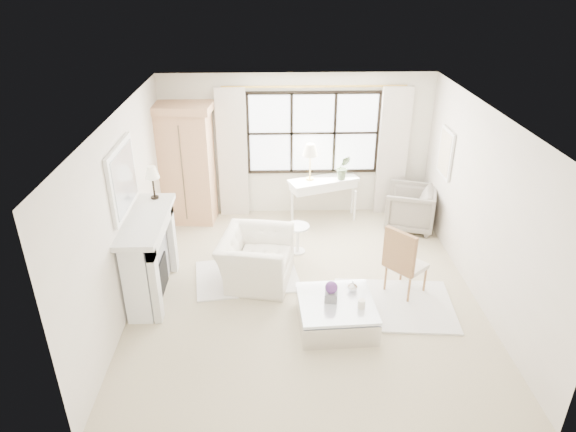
% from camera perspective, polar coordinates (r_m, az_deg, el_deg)
% --- Properties ---
extents(floor, '(5.50, 5.50, 0.00)m').
position_cam_1_polar(floor, '(7.84, 1.85, -8.19)').
color(floor, '#C2B290').
rests_on(floor, ground).
extents(ceiling, '(5.50, 5.50, 0.00)m').
position_cam_1_polar(ceiling, '(6.68, 2.19, 11.23)').
color(ceiling, white).
rests_on(ceiling, ground).
extents(wall_back, '(5.00, 0.00, 5.00)m').
position_cam_1_polar(wall_back, '(9.70, 0.97, 7.81)').
color(wall_back, white).
rests_on(wall_back, ground).
extents(wall_front, '(5.00, 0.00, 5.00)m').
position_cam_1_polar(wall_front, '(4.84, 4.12, -13.56)').
color(wall_front, beige).
rests_on(wall_front, ground).
extents(wall_left, '(0.00, 5.50, 5.50)m').
position_cam_1_polar(wall_left, '(7.43, -17.62, 0.44)').
color(wall_left, silver).
rests_on(wall_left, ground).
extents(wall_right, '(0.00, 5.50, 5.50)m').
position_cam_1_polar(wall_right, '(7.73, 20.85, 0.95)').
color(wall_right, beige).
rests_on(wall_right, ground).
extents(window_pane, '(2.40, 0.02, 1.50)m').
position_cam_1_polar(window_pane, '(9.62, 2.80, 9.19)').
color(window_pane, white).
rests_on(window_pane, wall_back).
extents(window_frame, '(2.50, 0.04, 1.50)m').
position_cam_1_polar(window_frame, '(9.61, 2.80, 9.18)').
color(window_frame, black).
rests_on(window_frame, wall_back).
extents(curtain_rod, '(3.30, 0.04, 0.04)m').
position_cam_1_polar(curtain_rod, '(9.34, 2.95, 14.18)').
color(curtain_rod, '#BD9441').
rests_on(curtain_rod, wall_back).
extents(curtain_left, '(0.55, 0.10, 2.47)m').
position_cam_1_polar(curtain_left, '(9.66, -6.18, 6.86)').
color(curtain_left, beige).
rests_on(curtain_left, ground).
extents(curtain_right, '(0.55, 0.10, 2.47)m').
position_cam_1_polar(curtain_right, '(9.89, 11.55, 6.94)').
color(curtain_right, beige).
rests_on(curtain_right, ground).
extents(fireplace, '(0.58, 1.66, 1.26)m').
position_cam_1_polar(fireplace, '(7.69, -15.29, -4.24)').
color(fireplace, silver).
rests_on(fireplace, ground).
extents(mirror_frame, '(0.05, 1.15, 0.95)m').
position_cam_1_polar(mirror_frame, '(7.23, -17.92, 3.94)').
color(mirror_frame, white).
rests_on(mirror_frame, wall_left).
extents(mirror_glass, '(0.02, 1.00, 0.80)m').
position_cam_1_polar(mirror_glass, '(7.22, -17.69, 3.94)').
color(mirror_glass, silver).
rests_on(mirror_glass, wall_left).
extents(art_frame, '(0.04, 0.62, 0.82)m').
position_cam_1_polar(art_frame, '(9.11, 17.13, 6.70)').
color(art_frame, silver).
rests_on(art_frame, wall_right).
extents(art_canvas, '(0.01, 0.52, 0.72)m').
position_cam_1_polar(art_canvas, '(9.11, 17.01, 6.71)').
color(art_canvas, beige).
rests_on(art_canvas, wall_right).
extents(mantel_lamp, '(0.22, 0.22, 0.51)m').
position_cam_1_polar(mantel_lamp, '(7.81, -14.89, 4.55)').
color(mantel_lamp, black).
rests_on(mantel_lamp, fireplace).
extents(armoire, '(1.18, 0.79, 2.24)m').
position_cam_1_polar(armoire, '(9.60, -11.39, 5.75)').
color(armoire, tan).
rests_on(armoire, floor).
extents(console_table, '(1.38, 0.87, 0.80)m').
position_cam_1_polar(console_table, '(9.79, 3.90, 1.96)').
color(console_table, white).
rests_on(console_table, floor).
extents(console_lamp, '(0.28, 0.28, 0.69)m').
position_cam_1_polar(console_lamp, '(9.40, 2.50, 7.22)').
color(console_lamp, '#BA9840').
rests_on(console_lamp, console_table).
extents(orchid_plant, '(0.26, 0.21, 0.47)m').
position_cam_1_polar(orchid_plant, '(9.57, 6.17, 5.39)').
color(orchid_plant, '#5B744D').
rests_on(orchid_plant, console_table).
extents(side_table, '(0.40, 0.40, 0.51)m').
position_cam_1_polar(side_table, '(8.62, 1.06, -2.11)').
color(side_table, silver).
rests_on(side_table, floor).
extents(rug_left, '(1.71, 1.32, 0.03)m').
position_cam_1_polar(rug_left, '(8.14, -4.58, -6.69)').
color(rug_left, white).
rests_on(rug_left, floor).
extents(rug_right, '(1.77, 1.38, 0.03)m').
position_cam_1_polar(rug_right, '(7.65, 11.70, -9.65)').
color(rug_right, silver).
rests_on(rug_right, floor).
extents(club_armchair, '(1.22, 1.33, 0.76)m').
position_cam_1_polar(club_armchair, '(7.88, -3.58, -4.72)').
color(club_armchair, white).
rests_on(club_armchair, floor).
extents(wingback_chair, '(1.08, 1.06, 0.79)m').
position_cam_1_polar(wingback_chair, '(9.67, 13.38, 0.89)').
color(wingback_chair, gray).
rests_on(wingback_chair, floor).
extents(french_chair, '(0.68, 0.68, 1.08)m').
position_cam_1_polar(french_chair, '(7.80, 12.83, -6.37)').
color(french_chair, '#A27044').
rests_on(french_chair, floor).
extents(coffee_table, '(1.05, 1.05, 0.38)m').
position_cam_1_polar(coffee_table, '(7.09, 5.35, -10.73)').
color(coffee_table, silver).
rests_on(coffee_table, floor).
extents(planter_box, '(0.19, 0.19, 0.13)m').
position_cam_1_polar(planter_box, '(6.95, 4.80, -8.90)').
color(planter_box, slate).
rests_on(planter_box, coffee_table).
extents(planter_flowers, '(0.17, 0.17, 0.17)m').
position_cam_1_polar(planter_flowers, '(6.87, 4.85, -7.90)').
color(planter_flowers, '#552B6D').
rests_on(planter_flowers, planter_box).
extents(pillar_candle, '(0.10, 0.10, 0.12)m').
position_cam_1_polar(pillar_candle, '(6.86, 8.17, -9.65)').
color(pillar_candle, silver).
rests_on(pillar_candle, coffee_table).
extents(coffee_vase, '(0.16, 0.16, 0.15)m').
position_cam_1_polar(coffee_vase, '(7.16, 7.17, -7.74)').
color(coffee_vase, silver).
rests_on(coffee_vase, coffee_table).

